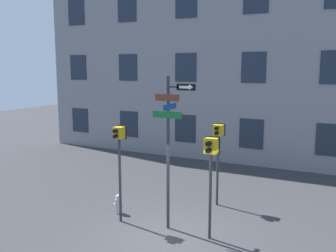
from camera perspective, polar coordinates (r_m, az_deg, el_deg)
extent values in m
plane|color=#38383A|center=(10.78, 0.37, -16.67)|extent=(60.00, 60.00, 0.00)
cube|color=gray|center=(18.26, 13.33, 13.57)|extent=(24.00, 0.60, 12.43)
cube|color=#1E2838|center=(22.89, -13.23, 0.87)|extent=(1.15, 0.03, 1.42)
cube|color=#1E2838|center=(20.87, -5.99, 0.30)|extent=(1.15, 0.03, 1.42)
cube|color=#1E2838|center=(19.25, 2.64, -0.39)|extent=(1.15, 0.03, 1.42)
cube|color=#1E2838|center=(18.15, 12.57, -1.16)|extent=(1.15, 0.03, 1.42)
cube|color=#1E2838|center=(17.65, 23.42, -1.97)|extent=(1.15, 0.03, 1.42)
cube|color=#1E2838|center=(22.68, -13.51, 8.67)|extent=(1.15, 0.03, 1.42)
cube|color=#1E2838|center=(20.64, -6.13, 8.86)|extent=(1.15, 0.03, 1.42)
cube|color=#1E2838|center=(19.00, 2.71, 8.91)|extent=(1.15, 0.03, 1.42)
cube|color=#1E2838|center=(17.88, 12.91, 8.70)|extent=(1.15, 0.03, 1.42)
cube|color=#1E2838|center=(17.37, 24.06, 8.16)|extent=(1.15, 0.03, 1.42)
cube|color=#1E2838|center=(22.89, -13.81, 16.47)|extent=(1.15, 0.03, 1.42)
cube|color=#1E2838|center=(20.87, -6.27, 17.43)|extent=(1.15, 0.03, 1.42)
cube|color=#1E2838|center=(19.26, 2.78, 18.19)|extent=(1.15, 0.03, 1.42)
cylinder|color=#2D2D33|center=(10.66, 0.00, -4.35)|extent=(0.09, 0.09, 4.42)
cube|color=#2D2D33|center=(10.27, 1.38, 5.98)|extent=(0.55, 0.05, 0.05)
cube|color=brown|center=(10.35, -0.15, 4.34)|extent=(0.74, 0.02, 0.19)
cube|color=#14478C|center=(10.40, 0.30, 2.97)|extent=(0.02, 0.80, 0.17)
cube|color=#196B2D|center=(10.40, -0.15, 1.72)|extent=(0.90, 0.02, 0.19)
cube|color=black|center=(10.14, 2.77, 5.93)|extent=(0.56, 0.02, 0.18)
cube|color=white|center=(10.14, 2.53, 5.93)|extent=(0.32, 0.01, 0.07)
cone|color=white|center=(10.06, 3.57, 5.90)|extent=(0.10, 0.14, 0.14)
cylinder|color=#2D2D33|center=(11.45, -7.33, -8.24)|extent=(0.08, 0.08, 2.58)
cube|color=gold|center=(11.11, -7.48, -1.01)|extent=(0.28, 0.26, 0.34)
cube|color=black|center=(11.23, -7.08, -0.90)|extent=(0.34, 0.02, 0.40)
cylinder|color=black|center=(10.95, -8.04, -0.76)|extent=(0.12, 0.12, 0.12)
cylinder|color=black|center=(10.97, -8.03, -1.56)|extent=(0.12, 0.12, 0.12)
cylinder|color=silver|center=(10.99, -7.88, -0.72)|extent=(0.10, 0.01, 0.10)
cylinder|color=#2D2D33|center=(10.36, 6.44, -10.64)|extent=(0.08, 0.08, 2.40)
cube|color=gold|center=(9.98, 6.58, -3.02)|extent=(0.34, 0.26, 0.41)
cube|color=black|center=(10.11, 6.86, -2.88)|extent=(0.40, 0.02, 0.47)
cylinder|color=black|center=(9.78, 6.21, -2.70)|extent=(0.14, 0.12, 0.14)
cylinder|color=black|center=(9.82, 6.19, -3.76)|extent=(0.14, 0.12, 0.14)
cylinder|color=silver|center=(9.84, 6.32, -2.65)|extent=(0.11, 0.01, 0.11)
cylinder|color=#2D2D33|center=(12.83, 7.56, -6.73)|extent=(0.08, 0.08, 2.43)
cube|color=gold|center=(12.53, 7.69, -0.60)|extent=(0.32, 0.26, 0.35)
cube|color=black|center=(12.66, 7.90, -0.51)|extent=(0.38, 0.02, 0.41)
cylinder|color=black|center=(12.34, 7.41, -0.37)|extent=(0.12, 0.12, 0.12)
cylinder|color=black|center=(12.37, 7.39, -1.10)|extent=(0.12, 0.12, 0.12)
cylinder|color=silver|center=(12.39, 7.49, -0.33)|extent=(0.10, 0.01, 0.10)
cylinder|color=#A5A5A8|center=(12.41, -7.55, -12.00)|extent=(0.21, 0.21, 0.49)
sphere|color=#A5A5A8|center=(12.30, -7.58, -10.68)|extent=(0.18, 0.18, 0.18)
cylinder|color=#A5A5A8|center=(12.47, -8.11, -11.77)|extent=(0.08, 0.07, 0.07)
cylinder|color=#A5A5A8|center=(12.32, -6.99, -12.01)|extent=(0.08, 0.07, 0.07)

